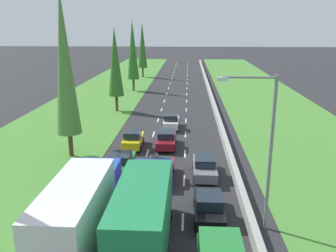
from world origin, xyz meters
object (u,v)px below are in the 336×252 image
(black_sedan_right_lane, at_px, (209,206))
(yellow_hatchback_left_lane, at_px, (133,140))
(grey_sedan_right_lane, at_px, (205,167))
(poplar_tree_fourth, at_px, (133,50))
(white_box_truck_left_lane, at_px, (81,214))
(white_hatchback_centre_lane, at_px, (171,122))
(maroon_sedan_centre_lane, at_px, (166,139))
(poplar_tree_fifth, at_px, (142,45))
(street_light_mast, at_px, (265,143))
(poplar_tree_third, at_px, (115,62))
(green_box_truck_centre_lane, at_px, (145,216))
(green_sedan_left_lane, at_px, (121,163))
(red_sedan_centre_lane, at_px, (161,170))
(poplar_tree_second, at_px, (65,64))

(black_sedan_right_lane, relative_size, yellow_hatchback_left_lane, 1.15)
(grey_sedan_right_lane, xyz_separation_m, poplar_tree_fourth, (-11.28, 37.96, 6.49))
(white_box_truck_left_lane, bearing_deg, white_hatchback_centre_lane, 81.55)
(maroon_sedan_centre_lane, distance_m, poplar_tree_fifth, 50.32)
(poplar_tree_fifth, distance_m, street_light_mast, 65.11)
(grey_sedan_right_lane, xyz_separation_m, poplar_tree_third, (-11.22, 21.89, 5.90))
(white_hatchback_centre_lane, height_order, street_light_mast, street_light_mast)
(green_box_truck_centre_lane, height_order, green_sedan_left_lane, green_box_truck_centre_lane)
(white_hatchback_centre_lane, bearing_deg, red_sedan_centre_lane, -90.33)
(yellow_hatchback_left_lane, relative_size, poplar_tree_third, 0.34)
(white_hatchback_centre_lane, xyz_separation_m, street_light_mast, (6.13, -20.78, 4.40))
(red_sedan_centre_lane, relative_size, poplar_tree_third, 0.40)
(green_box_truck_centre_lane, height_order, red_sedan_centre_lane, green_box_truck_centre_lane)
(green_sedan_left_lane, relative_size, white_hatchback_centre_lane, 1.15)
(poplar_tree_fourth, bearing_deg, white_box_truck_left_lane, -84.62)
(black_sedan_right_lane, bearing_deg, poplar_tree_fourth, 104.24)
(grey_sedan_right_lane, bearing_deg, white_hatchback_centre_lane, 103.61)
(street_light_mast, bearing_deg, yellow_hatchback_left_lane, 124.46)
(maroon_sedan_centre_lane, distance_m, poplar_tree_fourth, 32.72)
(poplar_tree_fifth, bearing_deg, yellow_hatchback_left_lane, -83.99)
(maroon_sedan_centre_lane, bearing_deg, green_box_truck_centre_lane, -90.24)
(red_sedan_centre_lane, relative_size, black_sedan_right_lane, 1.00)
(black_sedan_right_lane, height_order, street_light_mast, street_light_mast)
(white_box_truck_left_lane, distance_m, poplar_tree_second, 16.13)
(white_box_truck_left_lane, height_order, poplar_tree_fourth, poplar_tree_fourth)
(yellow_hatchback_left_lane, relative_size, poplar_tree_fifth, 0.32)
(green_box_truck_centre_lane, bearing_deg, poplar_tree_third, 103.56)
(green_sedan_left_lane, bearing_deg, poplar_tree_third, 101.99)
(red_sedan_centre_lane, distance_m, white_hatchback_centre_lane, 14.24)
(poplar_tree_second, bearing_deg, poplar_tree_third, 87.83)
(street_light_mast, bearing_deg, white_hatchback_centre_lane, 106.43)
(poplar_tree_second, relative_size, poplar_tree_fourth, 1.17)
(black_sedan_right_lane, xyz_separation_m, street_light_mast, (2.89, -0.91, 4.42))
(white_box_truck_left_lane, bearing_deg, street_light_mast, 15.98)
(poplar_tree_second, bearing_deg, black_sedan_right_lane, -40.97)
(poplar_tree_third, relative_size, street_light_mast, 1.26)
(green_box_truck_centre_lane, xyz_separation_m, street_light_mast, (6.36, 2.85, 3.05))
(red_sedan_centre_lane, distance_m, poplar_tree_fourth, 40.08)
(red_sedan_centre_lane, xyz_separation_m, poplar_tree_fifth, (-8.50, 56.85, 6.37))
(poplar_tree_fourth, bearing_deg, yellow_hatchback_left_lane, -81.57)
(red_sedan_centre_lane, bearing_deg, poplar_tree_second, 151.29)
(poplar_tree_third, bearing_deg, green_box_truck_centre_lane, -76.44)
(maroon_sedan_centre_lane, bearing_deg, poplar_tree_fifth, 99.71)
(yellow_hatchback_left_lane, bearing_deg, poplar_tree_third, 106.66)
(white_box_truck_left_lane, bearing_deg, poplar_tree_third, 97.95)
(green_box_truck_centre_lane, bearing_deg, poplar_tree_second, 120.85)
(poplar_tree_third, height_order, poplar_tree_fourth, poplar_tree_fourth)
(black_sedan_right_lane, bearing_deg, grey_sedan_right_lane, 89.85)
(white_hatchback_centre_lane, xyz_separation_m, poplar_tree_fourth, (-8.02, 24.51, 6.47))
(grey_sedan_right_lane, height_order, poplar_tree_fourth, poplar_tree_fourth)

